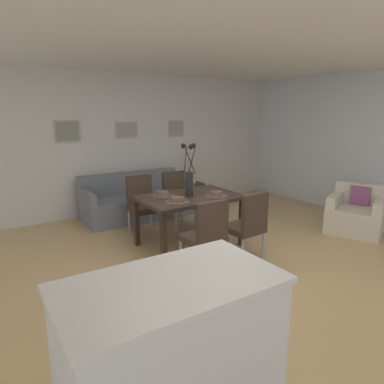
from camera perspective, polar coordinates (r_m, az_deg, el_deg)
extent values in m
plane|color=tan|center=(4.28, 5.04, -13.19)|extent=(9.00, 9.00, 0.00)
cube|color=silver|center=(6.73, -12.05, 7.72)|extent=(9.00, 0.10, 2.60)
cube|color=white|center=(6.96, 27.76, 6.69)|extent=(0.10, 6.30, 2.60)
cube|color=white|center=(4.23, 2.21, 23.24)|extent=(9.00, 7.20, 0.08)
cube|color=#33261E|center=(4.87, -0.45, -0.92)|extent=(1.40, 0.94, 0.05)
cube|color=#33261E|center=(5.64, 2.82, -2.87)|extent=(0.07, 0.07, 0.69)
cube|color=#33261E|center=(5.04, -9.17, -5.00)|extent=(0.07, 0.07, 0.69)
cube|color=#33261E|center=(5.03, 8.29, -5.00)|extent=(0.07, 0.07, 0.69)
cube|color=#33261E|center=(4.33, -4.73, -7.88)|extent=(0.07, 0.07, 0.69)
cube|color=#3D2D23|center=(4.14, 1.79, -7.73)|extent=(0.44, 0.44, 0.08)
cube|color=#3D2D23|center=(3.91, 3.40, -4.98)|extent=(0.42, 0.06, 0.48)
cylinder|color=#9EA0A5|center=(4.48, 2.39, -9.29)|extent=(0.04, 0.04, 0.38)
cylinder|color=#9EA0A5|center=(4.28, -1.83, -10.34)|extent=(0.04, 0.04, 0.38)
cylinder|color=#9EA0A5|center=(4.20, 5.44, -10.91)|extent=(0.04, 0.04, 0.38)
cylinder|color=#9EA0A5|center=(3.99, 1.05, -12.16)|extent=(0.04, 0.04, 0.38)
cube|color=#3D2D23|center=(5.45, -7.86, -2.74)|extent=(0.45, 0.45, 0.08)
cube|color=#3D2D23|center=(5.56, -8.73, 0.31)|extent=(0.42, 0.07, 0.48)
cylinder|color=#9EA0A5|center=(5.28, -8.86, -5.90)|extent=(0.04, 0.04, 0.38)
cylinder|color=#9EA0A5|center=(5.43, -5.14, -5.27)|extent=(0.04, 0.04, 0.38)
cylinder|color=#9EA0A5|center=(5.62, -10.35, -4.80)|extent=(0.04, 0.04, 0.38)
cylinder|color=#9EA0A5|center=(5.75, -6.81, -4.24)|extent=(0.04, 0.04, 0.38)
cube|color=#3D2D23|center=(4.54, 8.46, -5.97)|extent=(0.47, 0.47, 0.08)
cube|color=#3D2D23|center=(4.34, 10.35, -3.35)|extent=(0.42, 0.09, 0.48)
cylinder|color=#9EA0A5|center=(4.87, 8.36, -7.51)|extent=(0.04, 0.04, 0.38)
cylinder|color=#9EA0A5|center=(4.63, 5.00, -8.56)|extent=(0.04, 0.04, 0.38)
cylinder|color=#9EA0A5|center=(4.63, 11.73, -8.76)|extent=(0.04, 0.04, 0.38)
cylinder|color=#9EA0A5|center=(4.37, 8.37, -9.96)|extent=(0.04, 0.04, 0.38)
cube|color=#3D2D23|center=(5.76, -2.06, -1.74)|extent=(0.45, 0.45, 0.08)
cube|color=#3D2D23|center=(5.86, -3.07, 1.11)|extent=(0.42, 0.07, 0.48)
cylinder|color=#9EA0A5|center=(5.58, -2.65, -4.72)|extent=(0.04, 0.04, 0.38)
cylinder|color=#9EA0A5|center=(5.78, 0.57, -4.08)|extent=(0.04, 0.04, 0.38)
cylinder|color=#9EA0A5|center=(5.89, -4.60, -3.78)|extent=(0.04, 0.04, 0.38)
cylinder|color=#9EA0A5|center=(6.08, -1.49, -3.21)|extent=(0.04, 0.04, 0.38)
cylinder|color=#232326|center=(4.83, -0.46, 1.33)|extent=(0.11, 0.11, 0.34)
cylinder|color=black|center=(4.82, 0.00, 5.29)|extent=(0.05, 0.12, 0.37)
sphere|color=black|center=(4.82, 0.23, 7.68)|extent=(0.07, 0.07, 0.07)
cylinder|color=black|center=(4.80, -1.10, 5.26)|extent=(0.08, 0.05, 0.38)
sphere|color=black|center=(4.79, -1.43, 7.65)|extent=(0.07, 0.07, 0.07)
cylinder|color=black|center=(4.71, -0.28, 5.12)|extent=(0.15, 0.06, 0.36)
sphere|color=black|center=(4.66, -0.19, 7.51)|extent=(0.07, 0.07, 0.07)
cylinder|color=#4C4742|center=(4.53, -2.39, -1.63)|extent=(0.32, 0.32, 0.01)
cylinder|color=brown|center=(4.52, -2.39, -1.23)|extent=(0.17, 0.17, 0.06)
cylinder|color=brown|center=(4.52, -2.39, -1.04)|extent=(0.13, 0.13, 0.04)
cylinder|color=#4C4742|center=(4.89, -4.91, -0.57)|extent=(0.32, 0.32, 0.01)
cylinder|color=brown|center=(4.88, -4.91, -0.20)|extent=(0.17, 0.17, 0.06)
cylinder|color=brown|center=(4.88, -4.92, -0.02)|extent=(0.13, 0.13, 0.04)
cylinder|color=#4C4742|center=(4.87, 4.02, -0.61)|extent=(0.32, 0.32, 0.01)
cylinder|color=brown|center=(4.86, 4.02, -0.24)|extent=(0.17, 0.17, 0.06)
cylinder|color=brown|center=(4.86, 4.02, -0.06)|extent=(0.13, 0.13, 0.04)
cube|color=slate|center=(6.40, -9.02, -2.34)|extent=(1.93, 0.84, 0.42)
cube|color=slate|center=(6.62, -10.34, 1.67)|extent=(1.93, 0.16, 0.38)
cube|color=slate|center=(6.74, -2.00, 1.29)|extent=(0.10, 0.84, 0.20)
cube|color=slate|center=(6.03, -17.08, -0.67)|extent=(0.10, 0.84, 0.20)
cube|color=#3D2D23|center=(6.92, 0.12, -0.58)|extent=(0.36, 0.36, 0.52)
cylinder|color=beige|center=(6.86, 0.12, 1.85)|extent=(0.12, 0.12, 0.08)
cylinder|color=beige|center=(6.83, 0.12, 3.34)|extent=(0.02, 0.02, 0.30)
cone|color=silver|center=(6.80, 0.12, 5.00)|extent=(0.22, 0.22, 0.18)
cube|color=beige|center=(6.17, 25.44, -4.16)|extent=(1.05, 1.05, 0.40)
cube|color=beige|center=(6.39, 26.25, -0.21)|extent=(0.45, 0.80, 0.35)
cube|color=beige|center=(6.04, 28.75, -2.01)|extent=(0.68, 0.39, 0.18)
cube|color=beige|center=(6.13, 22.64, -1.18)|extent=(0.68, 0.39, 0.18)
cube|color=#8C4C7A|center=(6.29, 26.10, -0.51)|extent=(0.19, 0.31, 0.30)
cube|color=silver|center=(2.36, -3.37, -24.84)|extent=(1.30, 0.71, 0.88)
cube|color=silver|center=(2.11, -3.54, -14.93)|extent=(1.34, 0.75, 0.04)
cube|color=#B2ADA3|center=(6.37, -19.94, 9.45)|extent=(0.43, 0.02, 0.37)
cube|color=gray|center=(6.36, -19.91, 9.45)|extent=(0.38, 0.01, 0.32)
cube|color=#B2ADA3|center=(6.70, -10.77, 10.13)|extent=(0.43, 0.02, 0.30)
cube|color=#9E9389|center=(6.69, -10.72, 10.12)|extent=(0.38, 0.01, 0.25)
cube|color=#B2ADA3|center=(7.18, -2.61, 10.52)|extent=(0.34, 0.02, 0.32)
cube|color=#9E9389|center=(7.17, -2.55, 10.51)|extent=(0.29, 0.01, 0.27)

